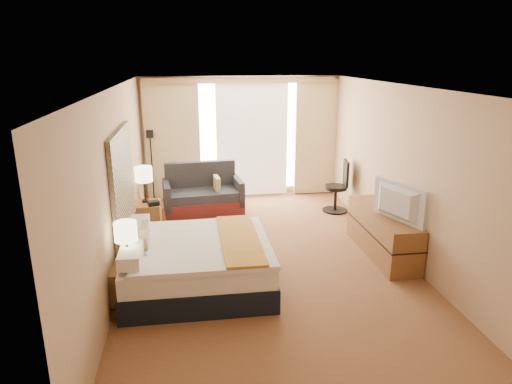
{
  "coord_description": "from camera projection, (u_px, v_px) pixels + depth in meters",
  "views": [
    {
      "loc": [
        -1.09,
        -6.28,
        3.01
      ],
      "look_at": [
        -0.11,
        0.4,
        0.99
      ],
      "focal_mm": 32.0,
      "sensor_mm": 36.0,
      "label": 1
    }
  ],
  "objects": [
    {
      "name": "floor",
      "position": [
        267.0,
        261.0,
        6.97
      ],
      "size": [
        4.2,
        7.0,
        0.02
      ],
      "primitive_type": "cube",
      "color": "maroon",
      "rests_on": "ground"
    },
    {
      "name": "ceiling",
      "position": [
        268.0,
        87.0,
        6.22
      ],
      "size": [
        4.2,
        7.0,
        0.02
      ],
      "primitive_type": "cube",
      "color": "silver",
      "rests_on": "wall_back"
    },
    {
      "name": "wall_back",
      "position": [
        240.0,
        137.0,
        9.91
      ],
      "size": [
        4.2,
        0.02,
        2.6
      ],
      "primitive_type": "cube",
      "color": "tan",
      "rests_on": "ground"
    },
    {
      "name": "wall_front",
      "position": [
        350.0,
        304.0,
        3.28
      ],
      "size": [
        4.2,
        0.02,
        2.6
      ],
      "primitive_type": "cube",
      "color": "tan",
      "rests_on": "ground"
    },
    {
      "name": "wall_left",
      "position": [
        118.0,
        185.0,
        6.3
      ],
      "size": [
        0.02,
        7.0,
        2.6
      ],
      "primitive_type": "cube",
      "color": "tan",
      "rests_on": "ground"
    },
    {
      "name": "wall_right",
      "position": [
        404.0,
        174.0,
        6.88
      ],
      "size": [
        0.02,
        7.0,
        2.6
      ],
      "primitive_type": "cube",
      "color": "tan",
      "rests_on": "ground"
    },
    {
      "name": "headboard",
      "position": [
        123.0,
        182.0,
        6.5
      ],
      "size": [
        0.06,
        1.85,
        1.5
      ],
      "primitive_type": "cube",
      "color": "black",
      "rests_on": "wall_left"
    },
    {
      "name": "nightstand_left",
      "position": [
        132.0,
        286.0,
        5.63
      ],
      "size": [
        0.45,
        0.52,
        0.55
      ],
      "primitive_type": "cube",
      "color": "brown",
      "rests_on": "floor"
    },
    {
      "name": "nightstand_right",
      "position": [
        148.0,
        218.0,
        8.0
      ],
      "size": [
        0.45,
        0.52,
        0.55
      ],
      "primitive_type": "cube",
      "color": "brown",
      "rests_on": "floor"
    },
    {
      "name": "media_dresser",
      "position": [
        382.0,
        233.0,
        7.12
      ],
      "size": [
        0.5,
        1.8,
        0.7
      ],
      "primitive_type": "cube",
      "color": "brown",
      "rests_on": "floor"
    },
    {
      "name": "window",
      "position": [
        252.0,
        136.0,
        9.91
      ],
      "size": [
        2.3,
        0.02,
        2.3
      ],
      "primitive_type": "cube",
      "color": "white",
      "rests_on": "wall_back"
    },
    {
      "name": "curtains",
      "position": [
        241.0,
        133.0,
        9.77
      ],
      "size": [
        4.12,
        0.19,
        2.56
      ],
      "color": "beige",
      "rests_on": "floor"
    },
    {
      "name": "bed",
      "position": [
        197.0,
        263.0,
        6.1
      ],
      "size": [
        1.91,
        1.75,
        0.93
      ],
      "color": "black",
      "rests_on": "floor"
    },
    {
      "name": "loveseat",
      "position": [
        203.0,
        196.0,
        9.12
      ],
      "size": [
        1.61,
        0.98,
        0.96
      ],
      "rotation": [
        0.0,
        0.0,
        0.11
      ],
      "color": "#581A19",
      "rests_on": "floor"
    },
    {
      "name": "floor_lamp",
      "position": [
        151.0,
        151.0,
        9.51
      ],
      "size": [
        0.19,
        0.19,
        1.54
      ],
      "color": "black",
      "rests_on": "floor"
    },
    {
      "name": "desk_chair",
      "position": [
        339.0,
        189.0,
        9.07
      ],
      "size": [
        0.5,
        0.5,
        1.04
      ],
      "rotation": [
        0.0,
        0.0,
        -0.16
      ],
      "color": "black",
      "rests_on": "floor"
    },
    {
      "name": "lamp_left",
      "position": [
        126.0,
        232.0,
        5.42
      ],
      "size": [
        0.27,
        0.27,
        0.57
      ],
      "color": "black",
      "rests_on": "nightstand_left"
    },
    {
      "name": "lamp_right",
      "position": [
        144.0,
        175.0,
        7.83
      ],
      "size": [
        0.3,
        0.3,
        0.63
      ],
      "color": "black",
      "rests_on": "nightstand_right"
    },
    {
      "name": "tissue_box",
      "position": [
        141.0,
        258.0,
        5.64
      ],
      "size": [
        0.15,
        0.15,
        0.11
      ],
      "primitive_type": "cube",
      "rotation": [
        0.0,
        0.0,
        0.43
      ],
      "color": "#7B97BE",
      "rests_on": "nightstand_left"
    },
    {
      "name": "telephone",
      "position": [
        154.0,
        203.0,
        7.8
      ],
      "size": [
        0.22,
        0.19,
        0.07
      ],
      "primitive_type": "cube",
      "rotation": [
        0.0,
        0.0,
        0.29
      ],
      "color": "black",
      "rests_on": "nightstand_right"
    },
    {
      "name": "television",
      "position": [
        394.0,
        203.0,
        6.55
      ],
      "size": [
        0.46,
        0.96,
        0.56
      ],
      "primitive_type": "imported",
      "rotation": [
        0.0,
        0.0,
        1.93
      ],
      "color": "black",
      "rests_on": "media_dresser"
    }
  ]
}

